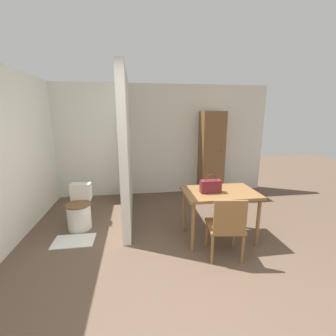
{
  "coord_description": "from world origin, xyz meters",
  "views": [
    {
      "loc": [
        -0.43,
        -1.5,
        1.82
      ],
      "look_at": [
        0.06,
        1.85,
        1.03
      ],
      "focal_mm": 24.0,
      "sensor_mm": 36.0,
      "label": 1
    }
  ],
  "objects_px": {
    "toilet": "(80,210)",
    "handbag": "(211,186)",
    "dining_table": "(220,197)",
    "wooden_cabinet": "(211,154)",
    "wooden_chair": "(226,225)"
  },
  "relations": [
    {
      "from": "toilet",
      "to": "handbag",
      "type": "xyz_separation_m",
      "value": [
        1.99,
        -0.7,
        0.55
      ]
    },
    {
      "from": "dining_table",
      "to": "handbag",
      "type": "distance_m",
      "value": 0.25
    },
    {
      "from": "toilet",
      "to": "wooden_cabinet",
      "type": "bearing_deg",
      "value": 25.45
    },
    {
      "from": "handbag",
      "to": "wooden_cabinet",
      "type": "height_order",
      "value": "wooden_cabinet"
    },
    {
      "from": "wooden_cabinet",
      "to": "wooden_chair",
      "type": "bearing_deg",
      "value": -104.15
    },
    {
      "from": "wooden_chair",
      "to": "wooden_cabinet",
      "type": "xyz_separation_m",
      "value": [
        0.61,
        2.43,
        0.49
      ]
    },
    {
      "from": "wooden_chair",
      "to": "wooden_cabinet",
      "type": "bearing_deg",
      "value": 83.19
    },
    {
      "from": "dining_table",
      "to": "wooden_cabinet",
      "type": "bearing_deg",
      "value": 74.87
    },
    {
      "from": "dining_table",
      "to": "toilet",
      "type": "bearing_deg",
      "value": 162.59
    },
    {
      "from": "dining_table",
      "to": "handbag",
      "type": "xyz_separation_m",
      "value": [
        -0.16,
        -0.03,
        0.19
      ]
    },
    {
      "from": "wooden_cabinet",
      "to": "dining_table",
      "type": "bearing_deg",
      "value": -105.13
    },
    {
      "from": "wooden_chair",
      "to": "toilet",
      "type": "relative_size",
      "value": 1.23
    },
    {
      "from": "toilet",
      "to": "dining_table",
      "type": "bearing_deg",
      "value": -17.41
    },
    {
      "from": "toilet",
      "to": "wooden_cabinet",
      "type": "height_order",
      "value": "wooden_cabinet"
    },
    {
      "from": "wooden_cabinet",
      "to": "toilet",
      "type": "bearing_deg",
      "value": -154.55
    }
  ]
}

